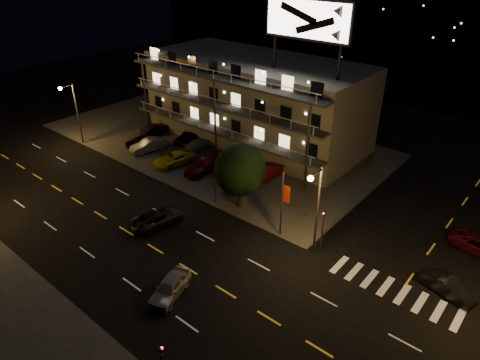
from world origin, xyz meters
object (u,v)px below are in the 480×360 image
Objects in this scene: lot_car_2 at (175,159)px; road_car_west at (157,218)px; side_car_0 at (448,286)px; road_car_east at (170,287)px; lot_car_4 at (237,182)px; tree at (240,171)px; lot_car_7 at (199,144)px.

lot_car_2 is 12.10m from road_car_west.
road_car_east is at bearing 144.54° from side_car_0.
side_car_0 is (21.83, -1.79, -0.15)m from lot_car_4.
side_car_0 is at bearing 21.99° from road_car_east.
tree is 19.60m from side_car_0.
tree is 12.23m from lot_car_2.
road_car_east is (15.39, -14.59, -0.13)m from lot_car_2.
road_car_east is at bearing -73.14° from tree.
road_car_east reaches higher than side_car_0.
tree reaches higher than road_car_west.
tree reaches higher than lot_car_7.
tree is 8.74m from road_car_west.
road_car_west is at bearing 116.73° from lot_car_7.
lot_car_2 is (-11.62, 2.16, -3.15)m from tree.
tree is 1.28× the size of lot_car_2.
road_car_east is at bearing -69.97° from lot_car_4.
lot_car_2 is at bearing 101.61° from side_car_0.
road_car_east is (16.27, -19.51, -0.05)m from lot_car_7.
lot_car_7 is (-0.89, 4.92, -0.08)m from lot_car_2.
lot_car_2 is 1.29× the size of lot_car_4.
lot_car_4 is at bearing -88.10° from road_car_west.
tree is 1.61× the size of side_car_0.
road_car_east is 0.83× the size of road_car_west.
side_car_0 is at bearing 9.02° from lot_car_2.
side_car_0 is 0.79× the size of road_car_west.
road_car_east is (-15.53, -13.19, 0.06)m from side_car_0.
road_car_west reaches higher than side_car_0.
lot_car_7 is 1.06× the size of side_car_0.
tree is 13.40m from road_car_east.
side_car_0 is (19.30, 0.76, -3.34)m from tree.
lot_car_4 is at bearing 14.11° from lot_car_2.
lot_car_2 is 30.95m from side_car_0.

